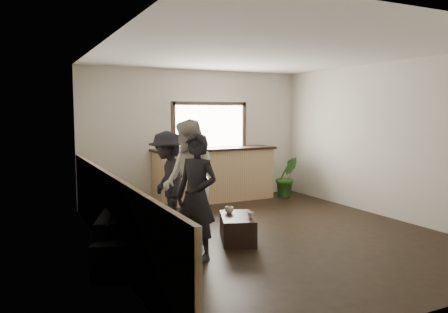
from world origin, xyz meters
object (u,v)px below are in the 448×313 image
person_a (197,197)px  person_b (189,181)px  cup_a (229,210)px  person_d (191,173)px  coffee_table (237,228)px  sofa (136,230)px  potted_plant (287,177)px  person_c (168,181)px  cup_b (251,215)px  bar_counter (215,171)px

person_a → person_b: 0.75m
cup_a → person_a: person_a is taller
person_d → coffee_table: bearing=53.9°
person_b → sofa: bearing=-75.3°
cup_a → potted_plant: bearing=41.2°
potted_plant → person_b: bearing=-145.5°
sofa → potted_plant: (4.10, 2.43, 0.14)m
sofa → cup_a: bearing=-65.7°
person_b → person_c: person_b is taller
cup_a → person_d: 1.65m
cup_a → cup_b: bearing=-71.0°
coffee_table → cup_b: (0.11, -0.20, 0.23)m
cup_a → person_d: bearing=89.1°
person_c → person_d: size_ratio=1.02×
person_d → bar_counter: bearing=-169.8°
person_d → person_c: bearing=12.0°
cup_a → person_c: size_ratio=0.08×
bar_counter → person_c: bearing=-132.7°
cup_b → person_c: bearing=124.6°
potted_plant → person_a: 4.56m
sofa → cup_b: (1.61, -0.28, 0.10)m
coffee_table → person_c: (-0.73, 1.01, 0.61)m
cup_b → person_a: 1.06m
bar_counter → cup_b: bar_counter is taller
sofa → person_c: 1.30m
sofa → person_b: size_ratio=1.21×
person_a → person_d: person_a is taller
sofa → person_c: person_c is taller
bar_counter → person_d: bar_counter is taller
sofa → person_c: (0.77, 0.93, 0.48)m
sofa → cup_a: sofa is taller
sofa → person_d: 2.33m
bar_counter → cup_b: (-0.84, -3.03, -0.22)m
bar_counter → person_c: bar_counter is taller
bar_counter → sofa: 3.69m
potted_plant → person_d: 2.72m
potted_plant → cup_b: bearing=-132.6°
coffee_table → person_c: bearing=125.8°
sofa → person_b: (0.84, 0.19, 0.58)m
cup_a → potted_plant: 3.50m
person_b → person_d: size_ratio=1.15×
sofa → cup_b: sofa is taller
cup_b → potted_plant: (2.49, 2.71, 0.04)m
coffee_table → bar_counter: bearing=71.4°
coffee_table → person_b: 1.01m
person_c → person_b: bearing=10.7°
cup_b → person_c: person_c is taller
bar_counter → person_b: bar_counter is taller
sofa → person_d: person_d is taller
coffee_table → person_c: person_c is taller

